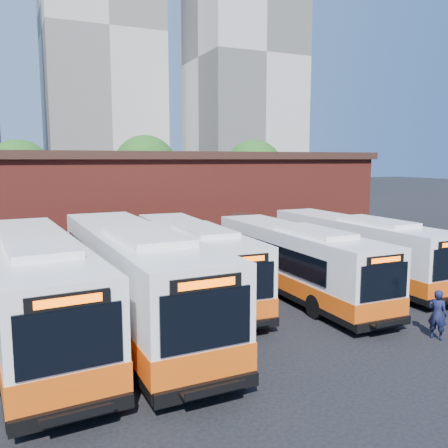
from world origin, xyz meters
name	(u,v)px	position (x,y,z in m)	size (l,w,h in m)	color
ground	(329,317)	(0.00, 0.00, 0.00)	(220.00, 220.00, 0.00)	black
bus_farwest	(35,292)	(-10.15, 2.20, 1.60)	(3.58, 13.08, 3.52)	white
bus_west	(134,280)	(-6.86, 2.20, 1.64)	(3.17, 13.37, 3.62)	white
bus_midwest	(193,262)	(-3.58, 5.02, 1.44)	(2.84, 11.72, 3.17)	white
bus_mideast	(296,263)	(0.52, 3.20, 1.40)	(2.43, 11.39, 3.09)	white
bus_east	(356,250)	(4.72, 4.29, 1.43)	(2.59, 11.58, 3.14)	white
transit_worker	(437,314)	(1.93, -3.20, 0.84)	(0.61, 0.40, 1.67)	#131736
depot_building	(168,195)	(0.00, 20.00, 3.26)	(28.60, 12.60, 6.40)	maroon
tree_west	(19,173)	(-10.00, 32.00, 4.64)	(6.00, 6.00, 7.65)	#382314
tree_mid	(145,167)	(2.00, 34.00, 5.08)	(6.56, 6.56, 8.36)	#382314
tree_east	(254,169)	(13.00, 31.00, 4.83)	(6.24, 6.24, 7.96)	#382314
tower_center	(100,35)	(7.00, 86.00, 30.34)	(22.00, 20.00, 61.20)	#BAB5AA
tower_right	(243,59)	(30.00, 68.00, 24.34)	(18.00, 18.00, 49.20)	beige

